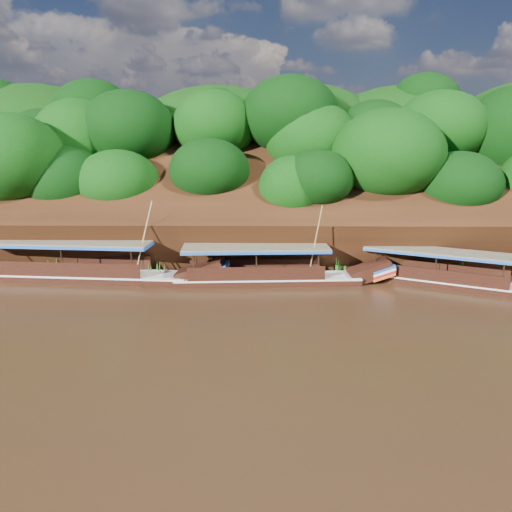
{
  "coord_description": "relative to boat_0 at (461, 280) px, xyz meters",
  "views": [
    {
      "loc": [
        0.44,
        -23.87,
        9.25
      ],
      "look_at": [
        -0.01,
        7.0,
        1.98
      ],
      "focal_mm": 35.0,
      "sensor_mm": 36.0,
      "label": 1
    }
  ],
  "objects": [
    {
      "name": "boat_2",
      "position": [
        -23.76,
        1.26,
        0.09
      ],
      "size": [
        17.04,
        3.7,
        5.88
      ],
      "rotation": [
        0.0,
        0.0,
        -0.08
      ],
      "color": "black",
      "rests_on": "ground"
    },
    {
      "name": "riverbank",
      "position": [
        -13.05,
        15.86,
        1.38
      ],
      "size": [
        120.0,
        30.06,
        19.4
      ],
      "color": "black",
      "rests_on": "ground"
    },
    {
      "name": "boat_0",
      "position": [
        0.0,
        0.0,
        0.0
      ],
      "size": [
        13.32,
        7.81,
        5.49
      ],
      "rotation": [
        0.0,
        0.0,
        -0.46
      ],
      "color": "black",
      "rests_on": "ground"
    },
    {
      "name": "ground",
      "position": [
        -13.04,
        -6.86,
        -0.51
      ],
      "size": [
        160.0,
        160.0,
        0.0
      ],
      "primitive_type": "plane",
      "color": "black",
      "rests_on": "ground"
    },
    {
      "name": "boat_1",
      "position": [
        -11.58,
        0.84,
        0.05
      ],
      "size": [
        14.41,
        3.1,
        5.74
      ],
      "rotation": [
        0.0,
        0.0,
        0.06
      ],
      "color": "black",
      "rests_on": "ground"
    },
    {
      "name": "reeds",
      "position": [
        -15.55,
        2.73,
        0.42
      ],
      "size": [
        49.24,
        2.47,
        2.29
      ],
      "color": "#2D721C",
      "rests_on": "ground"
    }
  ]
}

